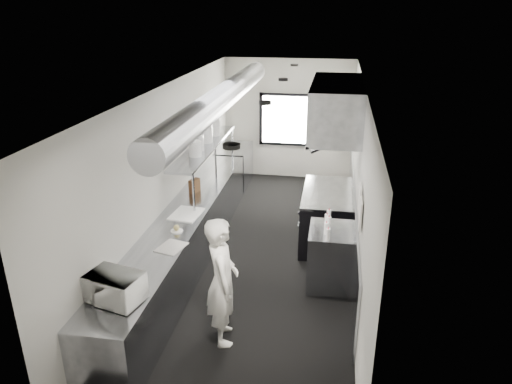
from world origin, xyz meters
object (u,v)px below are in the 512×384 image
at_px(pass_shelf, 205,147).
at_px(plate_stack_a, 195,149).
at_px(squeeze_bottle_a, 328,235).
at_px(cutting_board, 186,214).
at_px(exhaust_hood, 336,108).
at_px(plate_stack_d, 214,125).
at_px(knife_block, 194,186).
at_px(bottle_station, 330,257).
at_px(microwave, 115,288).
at_px(squeeze_bottle_c, 329,223).
at_px(plate_stack_b, 198,142).
at_px(plate_stack_c, 206,132).
at_px(small_plate, 177,231).
at_px(range, 326,217).
at_px(line_cook, 222,281).
at_px(squeeze_bottle_d, 327,220).
at_px(prep_counter, 185,239).
at_px(squeeze_bottle_b, 326,228).
at_px(deli_tub_b, 119,283).
at_px(squeeze_bottle_e, 329,216).
at_px(far_work_table, 234,166).

height_order(pass_shelf, plate_stack_a, plate_stack_a).
bearing_deg(squeeze_bottle_a, cutting_board, 166.86).
xyz_separation_m(exhaust_hood, pass_shelf, (-2.29, 0.30, -0.86)).
height_order(plate_stack_a, plate_stack_d, plate_stack_d).
distance_m(cutting_board, knife_block, 0.96).
xyz_separation_m(bottle_station, microwave, (-2.31, -2.17, 0.61)).
bearing_deg(cutting_board, squeeze_bottle_a, -13.14).
bearing_deg(microwave, squeeze_bottle_c, 57.53).
xyz_separation_m(pass_shelf, plate_stack_d, (-0.01, 0.73, 0.22)).
height_order(plate_stack_b, plate_stack_c, plate_stack_c).
height_order(small_plate, plate_stack_a, plate_stack_a).
relative_size(range, squeeze_bottle_a, 9.08).
bearing_deg(cutting_board, exhaust_hood, 29.30).
relative_size(pass_shelf, line_cook, 1.81).
distance_m(knife_block, squeeze_bottle_a, 2.74).
height_order(plate_stack_d, squeeze_bottle_d, plate_stack_d).
bearing_deg(plate_stack_c, cutting_board, -85.70).
bearing_deg(microwave, prep_counter, 103.28).
relative_size(bottle_station, squeeze_bottle_b, 5.00).
xyz_separation_m(squeeze_bottle_a, squeeze_bottle_c, (0.00, 0.34, 0.01)).
xyz_separation_m(pass_shelf, squeeze_bottle_c, (2.28, -1.70, -0.54)).
bearing_deg(plate_stack_b, squeeze_bottle_a, -36.63).
xyz_separation_m(microwave, plate_stack_c, (-0.06, 4.08, 0.69)).
distance_m(bottle_station, squeeze_bottle_b, 0.57).
xyz_separation_m(bottle_station, squeeze_bottle_d, (-0.09, 0.11, 0.55)).
relative_size(pass_shelf, squeeze_bottle_c, 15.04).
height_order(range, small_plate, range).
bearing_deg(deli_tub_b, plate_stack_b, 89.44).
bearing_deg(bottle_station, cutting_board, 175.68).
height_order(line_cook, squeeze_bottle_b, line_cook).
relative_size(bottle_station, squeeze_bottle_c, 4.51).
distance_m(pass_shelf, plate_stack_a, 0.67).
height_order(small_plate, squeeze_bottle_b, squeeze_bottle_b).
distance_m(exhaust_hood, plate_stack_c, 2.46).
distance_m(plate_stack_a, plate_stack_c, 0.86).
height_order(bottle_station, plate_stack_c, plate_stack_c).
bearing_deg(deli_tub_b, cutting_board, 85.55).
bearing_deg(squeeze_bottle_c, plate_stack_d, 133.41).
height_order(knife_block, plate_stack_b, plate_stack_b).
xyz_separation_m(bottle_station, plate_stack_b, (-2.37, 1.38, 1.26)).
xyz_separation_m(microwave, plate_stack_b, (-0.06, 3.56, 0.65)).
relative_size(bottle_station, squeeze_bottle_e, 4.77).
height_order(prep_counter, deli_tub_b, deli_tub_b).
height_order(exhaust_hood, pass_shelf, exhaust_hood).
bearing_deg(plate_stack_a, plate_stack_c, 93.71).
height_order(squeeze_bottle_c, squeeze_bottle_d, squeeze_bottle_c).
height_order(cutting_board, squeeze_bottle_c, squeeze_bottle_c).
relative_size(pass_shelf, microwave, 5.49).
xyz_separation_m(far_work_table, microwave, (-0.01, -6.07, 0.61)).
bearing_deg(bottle_station, plate_stack_d, 134.09).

